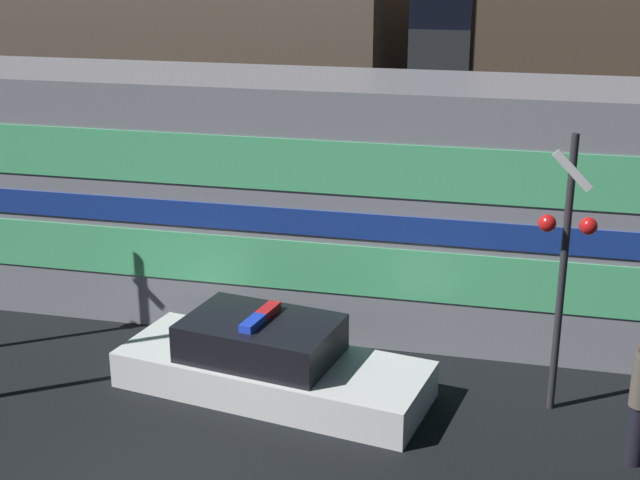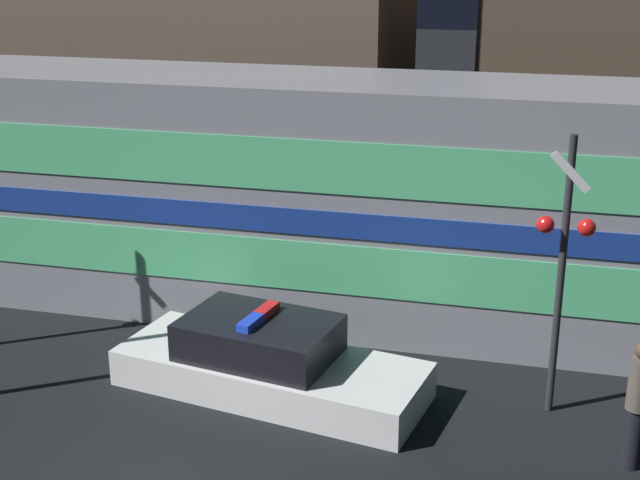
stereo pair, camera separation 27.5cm
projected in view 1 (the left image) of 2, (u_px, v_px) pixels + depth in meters
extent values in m
cube|color=gray|center=(360.00, 201.00, 15.97)|extent=(21.97, 2.81, 4.37)
cube|color=#193899|center=(344.00, 225.00, 14.67)|extent=(21.53, 0.03, 0.44)
cube|color=#59D88C|center=(344.00, 270.00, 14.93)|extent=(20.87, 0.02, 0.87)
cube|color=#59D88C|center=(345.00, 168.00, 14.36)|extent=(20.87, 0.02, 0.87)
cube|color=silver|center=(273.00, 374.00, 13.75)|extent=(5.02, 2.53, 0.58)
cube|color=black|center=(261.00, 338.00, 13.63)|extent=(2.53, 1.90, 0.59)
cube|color=blue|center=(253.00, 323.00, 13.29)|extent=(0.29, 0.55, 0.12)
cube|color=red|center=(268.00, 310.00, 13.74)|extent=(0.29, 0.55, 0.12)
cylinder|color=black|center=(636.00, 434.00, 11.82)|extent=(0.26, 0.26, 0.86)
cylinder|color=#2D2D33|center=(562.00, 278.00, 12.68)|extent=(0.11, 0.11, 4.18)
sphere|color=red|center=(547.00, 223.00, 12.35)|extent=(0.25, 0.25, 0.25)
sphere|color=red|center=(588.00, 226.00, 12.23)|extent=(0.25, 0.25, 0.25)
cube|color=white|center=(573.00, 171.00, 12.10)|extent=(0.58, 0.03, 0.58)
cube|color=brown|center=(212.00, 46.00, 22.30)|extent=(9.12, 5.44, 8.18)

